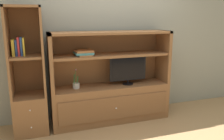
{
  "coord_description": "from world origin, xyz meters",
  "views": [
    {
      "loc": [
        -1.05,
        -2.83,
        1.59
      ],
      "look_at": [
        0.0,
        0.35,
        0.82
      ],
      "focal_mm": 36.74,
      "sensor_mm": 36.0,
      "label": 1
    }
  ],
  "objects": [
    {
      "name": "bookshelf_tall",
      "position": [
        -1.19,
        0.41,
        0.57
      ],
      "size": [
        0.45,
        0.49,
        1.74
      ],
      "color": "brown",
      "rests_on": "ground_plane"
    },
    {
      "name": "ground_plane",
      "position": [
        0.0,
        0.0,
        0.0
      ],
      "size": [
        8.0,
        8.0,
        0.0
      ],
      "primitive_type": "plane",
      "color": "tan"
    },
    {
      "name": "potted_plant",
      "position": [
        -0.54,
        0.41,
        0.62
      ],
      "size": [
        0.1,
        0.11,
        0.3
      ],
      "color": "beige",
      "rests_on": "media_console"
    },
    {
      "name": "painted_rear_wall",
      "position": [
        0.0,
        0.75,
        1.4
      ],
      "size": [
        6.0,
        0.1,
        2.8
      ],
      "primitive_type": "cube",
      "color": "gray",
      "rests_on": "ground_plane"
    },
    {
      "name": "media_console",
      "position": [
        0.0,
        0.41,
        0.45
      ],
      "size": [
        1.82,
        0.48,
        1.39
      ],
      "color": "brown",
      "rests_on": "ground_plane"
    },
    {
      "name": "magazine_stack",
      "position": [
        -0.42,
        0.4,
        1.1
      ],
      "size": [
        0.26,
        0.35,
        0.08
      ],
      "color": "#A56638",
      "rests_on": "media_console"
    },
    {
      "name": "tv_monitor",
      "position": [
        0.27,
        0.37,
        0.81
      ],
      "size": [
        0.59,
        0.17,
        0.44
      ],
      "color": "black",
      "rests_on": "media_console"
    },
    {
      "name": "upright_book_row",
      "position": [
        -1.28,
        0.4,
        1.21
      ],
      "size": [
        0.16,
        0.18,
        0.24
      ],
      "color": "gold",
      "rests_on": "bookshelf_tall"
    }
  ]
}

